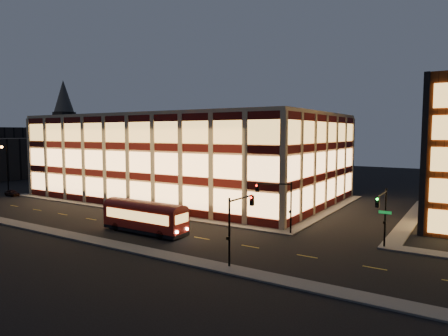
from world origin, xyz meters
The scene contains 15 objects.
ground centered at (0.00, 0.00, 0.00)m, with size 200.00×200.00×0.00m, color black.
sidewalk_office_south centered at (-3.00, 1.00, 0.07)m, with size 54.00×2.00×0.15m, color #514F4C.
sidewalk_office_east centered at (23.00, 17.00, 0.07)m, with size 2.00×30.00×0.15m, color #514F4C.
sidewalk_tower_west centered at (34.00, 17.00, 0.07)m, with size 2.00×30.00×0.15m, color #514F4C.
sidewalk_near centered at (0.00, -13.00, 0.07)m, with size 100.00×2.00×0.15m, color #514F4C.
office_building centered at (-2.91, 16.91, 7.25)m, with size 50.45×30.45×14.50m.
bg_building_a centered at (-62.00, 18.00, 5.00)m, with size 18.00×28.00×10.00m, color #2D2621.
church_tower centered at (-70.00, 40.00, 9.00)m, with size 5.00×5.00×18.00m, color #2D2621.
church_spire centered at (-70.00, 40.00, 23.00)m, with size 6.00×6.00×10.00m, color #4C473F.
traffic_signal_far centered at (22.21, 0.24, 4.11)m, with size 3.79×1.87×6.00m.
traffic_signal_right centered at (33.50, -0.62, 4.10)m, with size 1.20×4.37×6.00m.
traffic_signal_near centered at (23.50, -11.03, 4.13)m, with size 0.32×4.45×6.00m.
street_lamp_a centered at (-34.00, 0.82, 5.47)m, with size 0.44×1.22×9.02m.
trolley_bus centered at (9.03, -7.43, 2.04)m, with size 10.88×2.96×3.67m.
parked_car_0 centered at (-30.06, -0.57, 0.57)m, with size 1.34×3.33×1.14m, color black.
Camera 1 is at (40.72, -40.68, 11.44)m, focal length 32.00 mm.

